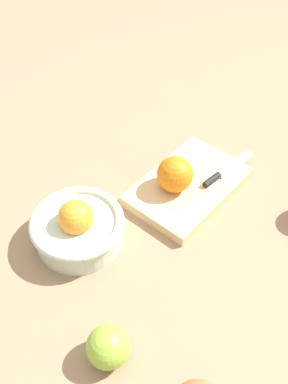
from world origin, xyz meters
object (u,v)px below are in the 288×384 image
Objects in this scene: bowl at (78,227)px; apple_front_left at (108,347)px; cutting_board at (188,186)px; knife at (222,173)px; orange_on_board at (175,174)px.

apple_front_left is (-0.13, -0.20, -0.00)m from bowl.
cutting_board is 0.08m from knife.
orange_on_board is 1.09× the size of apple_front_left.
apple_front_left reaches higher than cutting_board.
bowl reaches higher than knife.
bowl is at bearing 58.05° from apple_front_left.
apple_front_left is at bearing -121.95° from bowl.
cutting_board is 0.06m from orange_on_board.
apple_front_left is at bearing -157.52° from orange_on_board.
bowl is 0.22m from orange_on_board.
orange_on_board reaches higher than cutting_board.
apple_front_left is (-0.34, -0.14, -0.03)m from orange_on_board.
knife is at bearing -29.09° from orange_on_board.
orange_on_board is at bearing 22.48° from apple_front_left.
cutting_board is at bearing -24.62° from orange_on_board.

